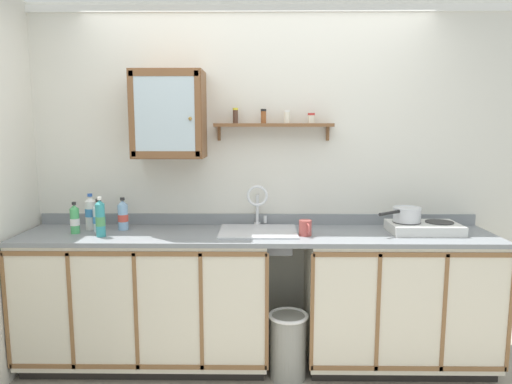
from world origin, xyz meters
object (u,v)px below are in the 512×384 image
object	(u,v)px
sink	(258,235)
saucepan	(407,214)
wall_cabinet	(169,115)
bottle_water_clear_1	(99,217)
trash_bin	(288,345)
mug	(305,228)
bottle_opaque_white_0	(91,213)
bottle_water_blue_3	(123,215)
bottle_detergent_teal_2	(100,219)
bottle_soda_green_4	(75,220)
hot_plate_stove	(424,228)

from	to	relation	value
sink	saucepan	size ratio (longest dim) A/B	1.59
sink	wall_cabinet	bearing A→B (deg)	171.00
bottle_water_clear_1	trash_bin	xyz separation A→B (m)	(1.31, -0.21, -0.83)
mug	wall_cabinet	xyz separation A→B (m)	(-0.94, 0.21, 0.76)
trash_bin	sink	bearing A→B (deg)	133.21
saucepan	bottle_water_clear_1	bearing A→B (deg)	-179.76
bottle_opaque_white_0	bottle_water_blue_3	xyz separation A→B (m)	(0.23, -0.01, -0.02)
mug	bottle_detergent_teal_2	bearing A→B (deg)	-178.19
mug	trash_bin	size ratio (longest dim) A/B	0.28
bottle_water_blue_3	bottle_detergent_teal_2	bearing A→B (deg)	-112.63
bottle_opaque_white_0	wall_cabinet	bearing A→B (deg)	4.01
bottle_opaque_white_0	saucepan	bearing A→B (deg)	-1.40
bottle_water_clear_1	bottle_soda_green_4	distance (m)	0.16
saucepan	bottle_water_clear_1	xyz separation A→B (m)	(-2.14, -0.01, -0.03)
bottle_water_blue_3	sink	bearing A→B (deg)	-3.09
sink	saucepan	world-z (taller)	sink
bottle_opaque_white_0	wall_cabinet	size ratio (longest dim) A/B	0.43
bottle_soda_green_4	hot_plate_stove	bearing A→B (deg)	1.23
bottle_detergent_teal_2	trash_bin	distance (m)	1.51
bottle_detergent_teal_2	saucepan	bearing A→B (deg)	4.45
bottle_soda_green_4	wall_cabinet	world-z (taller)	wall_cabinet
saucepan	trash_bin	xyz separation A→B (m)	(-0.83, -0.22, -0.86)
bottle_water_blue_3	trash_bin	xyz separation A→B (m)	(1.16, -0.27, -0.83)
sink	saucepan	xyz separation A→B (m)	(1.03, 0.00, 0.15)
saucepan	bottle_water_blue_3	distance (m)	1.99
sink	hot_plate_stove	size ratio (longest dim) A/B	1.13
hot_plate_stove	bottle_water_clear_1	xyz separation A→B (m)	(-2.26, 0.01, 0.07)
bottle_water_clear_1	bottle_detergent_teal_2	size ratio (longest dim) A/B	0.86
hot_plate_stove	wall_cabinet	distance (m)	1.94
bottle_water_clear_1	bottle_water_blue_3	bearing A→B (deg)	20.64
sink	bottle_opaque_white_0	distance (m)	1.20
bottle_opaque_white_0	mug	size ratio (longest dim) A/B	2.02
sink	mug	xyz separation A→B (m)	(0.32, -0.11, 0.08)
bottle_water_clear_1	trash_bin	bearing A→B (deg)	-9.20
sink	bottle_detergent_teal_2	distance (m)	1.07
bottle_soda_green_4	wall_cabinet	bearing A→B (deg)	14.66
hot_plate_stove	mug	world-z (taller)	mug
hot_plate_stove	bottle_detergent_teal_2	distance (m)	2.20
bottle_water_blue_3	trash_bin	size ratio (longest dim) A/B	0.51
saucepan	sink	bearing A→B (deg)	-179.76
hot_plate_stove	trash_bin	xyz separation A→B (m)	(-0.94, -0.20, -0.76)
hot_plate_stove	bottle_soda_green_4	xyz separation A→B (m)	(-2.40, -0.05, 0.06)
bottle_soda_green_4	wall_cabinet	xyz separation A→B (m)	(0.63, 0.17, 0.71)
saucepan	wall_cabinet	bearing A→B (deg)	176.73
bottle_detergent_teal_2	mug	size ratio (longest dim) A/B	2.10
hot_plate_stove	bottle_water_clear_1	bearing A→B (deg)	179.73
sink	hot_plate_stove	distance (m)	1.15
bottle_detergent_teal_2	wall_cabinet	size ratio (longest dim) A/B	0.44
trash_bin	bottle_opaque_white_0	bearing A→B (deg)	168.80
saucepan	bottle_water_blue_3	xyz separation A→B (m)	(-1.99, 0.05, -0.02)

